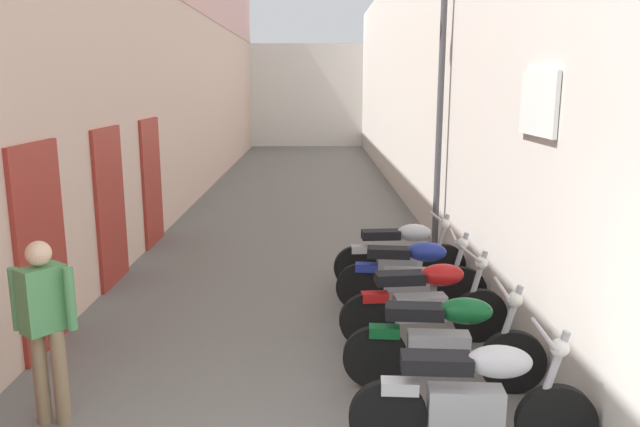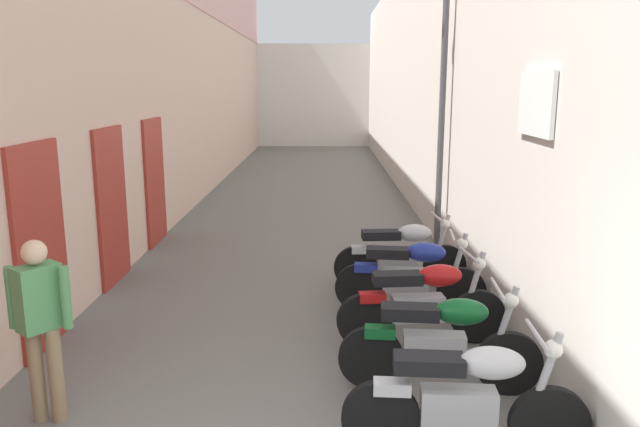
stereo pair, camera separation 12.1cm
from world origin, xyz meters
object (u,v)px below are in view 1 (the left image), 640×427
Objects in this scene: motorcycle_second at (445,339)px; street_lamp at (435,93)px; motorcycle_nearest at (474,396)px; motorcycle_fourth at (412,273)px; motorcycle_fifth at (401,252)px; motorcycle_third at (425,300)px; pedestrian_by_doorway at (45,319)px.

street_lamp is (0.70, 4.58, 2.14)m from motorcycle_second.
motorcycle_nearest is at bearing -97.08° from street_lamp.
motorcycle_fourth is (-0.00, 1.98, 0.00)m from motorcycle_second.
motorcycle_nearest is 3.01m from motorcycle_fourth.
motorcycle_nearest is 1.00× the size of motorcycle_fifth.
motorcycle_second is 1.00× the size of motorcycle_third.
street_lamp is at bearing 81.34° from motorcycle_second.
motorcycle_second is 1.00× the size of motorcycle_fifth.
motorcycle_fifth is (-0.00, 3.96, 0.00)m from motorcycle_nearest.
motorcycle_nearest is at bearing -90.00° from motorcycle_fourth.
motorcycle_second is at bearing 90.00° from motorcycle_nearest.
motorcycle_second is at bearing -90.00° from motorcycle_third.
motorcycle_third is at bearing -90.00° from motorcycle_fourth.
motorcycle_second is 0.41× the size of street_lamp.
pedestrian_by_doorway is 0.35× the size of street_lamp.
pedestrian_by_doorway is (-3.37, -0.53, 0.42)m from motorcycle_second.
pedestrian_by_doorway is (-3.37, -2.51, 0.42)m from motorcycle_fourth.
motorcycle_second is 1.98m from motorcycle_fourth.
pedestrian_by_doorway is at bearing -155.24° from motorcycle_third.
motorcycle_nearest is 6.04m from street_lamp.
motorcycle_nearest and motorcycle_third have the same top height.
motorcycle_fifth is at bearing 90.00° from motorcycle_nearest.
motorcycle_fifth is (0.00, 2.93, 0.00)m from motorcycle_second.
pedestrian_by_doorway reaches higher than motorcycle_fifth.
street_lamp reaches higher than motorcycle_fourth.
pedestrian_by_doorway is at bearing -171.08° from motorcycle_second.
motorcycle_fifth is 4.85m from pedestrian_by_doorway.
motorcycle_fourth is (-0.00, 0.95, 0.00)m from motorcycle_third.
motorcycle_nearest is at bearing -90.00° from motorcycle_third.
motorcycle_third is 0.95m from motorcycle_fourth.
street_lamp is (4.07, 5.11, 1.73)m from pedestrian_by_doorway.
motorcycle_nearest is 1.03m from motorcycle_second.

